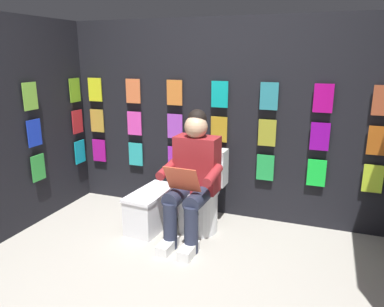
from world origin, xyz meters
The scene contains 6 objects.
ground_plane centered at (0.00, 0.00, 0.00)m, with size 30.00×30.00×0.00m, color #9E998E.
display_wall_back centered at (0.00, -1.71, 1.01)m, with size 3.43×0.14×2.02m.
display_wall_right centered at (1.71, -0.83, 1.01)m, with size 0.14×1.66×2.02m.
toilet centered at (0.07, -1.27, 0.33)m, with size 0.41×0.56×0.77m.
person_reading centered at (0.07, -1.04, 0.60)m, with size 0.54×0.69×1.19m.
comic_longbox_near centered at (0.52, -1.10, 0.19)m, with size 0.36×0.65×0.37m.
Camera 1 is at (-1.02, 1.90, 1.66)m, focal length 34.30 mm.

